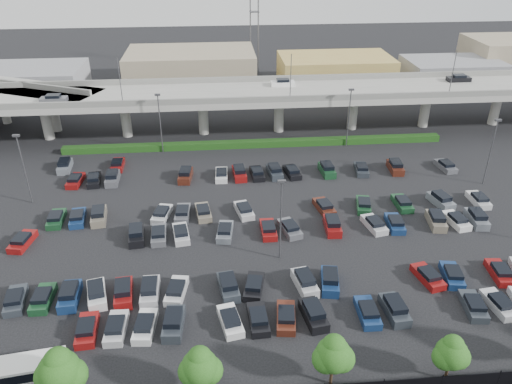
# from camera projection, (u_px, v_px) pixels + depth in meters

# --- Properties ---
(ground) EXTENTS (280.00, 280.00, 0.00)m
(ground) POSITION_uv_depth(u_px,v_px,m) (272.00, 222.00, 65.73)
(ground) COLOR black
(overpass) EXTENTS (150.00, 13.00, 15.80)m
(overpass) POSITION_uv_depth(u_px,v_px,m) (251.00, 96.00, 90.35)
(overpass) COLOR #989790
(overpass) RESTS_ON ground
(hedge) EXTENTS (66.00, 1.60, 1.10)m
(hedge) POSITION_uv_depth(u_px,v_px,m) (255.00, 144.00, 87.32)
(hedge) COLOR #133D11
(hedge) RESTS_ON ground
(tree_row) EXTENTS (65.07, 3.66, 5.94)m
(tree_row) POSITION_uv_depth(u_px,v_px,m) (318.00, 356.00, 40.91)
(tree_row) COLOR #332316
(tree_row) RESTS_ON ground
(shuttle_bus) EXTENTS (7.26, 3.33, 2.25)m
(shuttle_bus) POSITION_uv_depth(u_px,v_px,m) (23.00, 371.00, 42.46)
(shuttle_bus) COLOR white
(shuttle_bus) RESTS_ON ground
(parked_cars) EXTENTS (62.96, 41.60, 1.67)m
(parked_cars) POSITION_uv_depth(u_px,v_px,m) (264.00, 235.00, 61.83)
(parked_cars) COLOR silver
(parked_cars) RESTS_ON ground
(light_poles) EXTENTS (66.90, 48.38, 10.30)m
(light_poles) POSITION_uv_depth(u_px,v_px,m) (239.00, 174.00, 64.17)
(light_poles) COLOR #4B4B50
(light_poles) RESTS_ON ground
(distant_buildings) EXTENTS (138.00, 24.00, 9.00)m
(distant_buildings) POSITION_uv_depth(u_px,v_px,m) (294.00, 69.00, 118.92)
(distant_buildings) COLOR gray
(distant_buildings) RESTS_ON ground
(comm_tower) EXTENTS (2.40, 2.40, 30.00)m
(comm_tower) POSITION_uv_depth(u_px,v_px,m) (254.00, 9.00, 123.24)
(comm_tower) COLOR #4B4B50
(comm_tower) RESTS_ON ground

